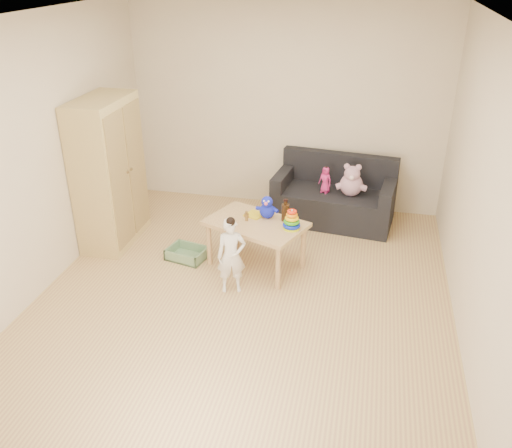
% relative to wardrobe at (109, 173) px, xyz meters
% --- Properties ---
extents(room, '(4.50, 4.50, 4.50)m').
position_rel_wardrobe_xyz_m(room, '(1.76, -0.78, 0.46)').
color(room, tan).
rests_on(room, ground).
extents(wardrobe, '(0.47, 0.93, 1.68)m').
position_rel_wardrobe_xyz_m(wardrobe, '(0.00, 0.00, 0.00)').
color(wardrobe, tan).
rests_on(wardrobe, ground).
extents(sofa, '(1.53, 0.90, 0.41)m').
position_rel_wardrobe_xyz_m(sofa, '(2.46, 1.03, -0.64)').
color(sofa, black).
rests_on(sofa, ground).
extents(play_table, '(1.16, 0.96, 0.53)m').
position_rel_wardrobe_xyz_m(play_table, '(1.74, -0.25, -0.58)').
color(play_table, tan).
rests_on(play_table, ground).
extents(storage_bin, '(0.47, 0.40, 0.12)m').
position_rel_wardrobe_xyz_m(storage_bin, '(0.96, -0.26, -0.78)').
color(storage_bin, gray).
rests_on(storage_bin, ground).
extents(toddler, '(0.33, 0.27, 0.77)m').
position_rel_wardrobe_xyz_m(toddler, '(1.61, -0.76, -0.46)').
color(toddler, white).
rests_on(toddler, ground).
extents(pink_bear, '(0.34, 0.30, 0.34)m').
position_rel_wardrobe_xyz_m(pink_bear, '(2.66, 0.95, -0.26)').
color(pink_bear, '#C994B2').
rests_on(pink_bear, sofa).
extents(doll, '(0.19, 0.17, 0.32)m').
position_rel_wardrobe_xyz_m(doll, '(2.34, 0.97, -0.27)').
color(doll, '#E42A87').
rests_on(doll, sofa).
extents(ring_stacker, '(0.18, 0.18, 0.21)m').
position_rel_wardrobe_xyz_m(ring_stacker, '(2.13, -0.31, -0.23)').
color(ring_stacker, '#E2FF0D').
rests_on(ring_stacker, play_table).
extents(brown_bottle, '(0.08, 0.08, 0.24)m').
position_rel_wardrobe_xyz_m(brown_bottle, '(2.04, -0.14, -0.21)').
color(brown_bottle, black).
rests_on(brown_bottle, play_table).
extents(blue_plush, '(0.26, 0.25, 0.25)m').
position_rel_wardrobe_xyz_m(blue_plush, '(1.84, -0.11, -0.19)').
color(blue_plush, '#1824DD').
rests_on(blue_plush, play_table).
extents(wooden_figure, '(0.05, 0.05, 0.12)m').
position_rel_wardrobe_xyz_m(wooden_figure, '(1.64, -0.24, -0.26)').
color(wooden_figure, brown).
rests_on(wooden_figure, play_table).
extents(yellow_book, '(0.23, 0.23, 0.01)m').
position_rel_wardrobe_xyz_m(yellow_book, '(1.69, -0.09, -0.31)').
color(yellow_book, yellow).
rests_on(yellow_book, play_table).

